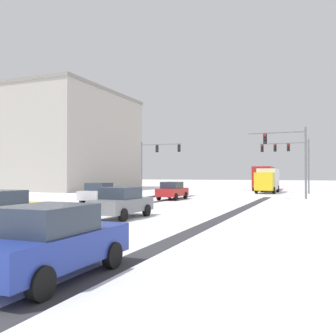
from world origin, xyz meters
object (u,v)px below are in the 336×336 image
at_px(traffic_signal_far_right, 288,154).
at_px(traffic_signal_near_right, 290,151).
at_px(traffic_signal_far_left, 155,156).
at_px(office_building_far_left_block, 33,143).
at_px(car_blue_fifth, 50,241).
at_px(car_red_lead, 172,191).
at_px(box_truck_delivery, 267,180).
at_px(car_yellow_cab_fourth, 0,210).
at_px(car_white_second, 100,193).
at_px(car_grey_third, 122,202).
at_px(bus_oncoming, 265,176).

height_order(traffic_signal_far_right, traffic_signal_near_right, same).
xyz_separation_m(traffic_signal_far_left, office_building_far_left_block, (-24.08, 5.20, 2.89)).
distance_m(traffic_signal_far_right, car_blue_fifth, 40.86).
bearing_deg(traffic_signal_near_right, traffic_signal_far_left, 154.21).
distance_m(traffic_signal_near_right, car_red_lead, 11.14).
bearing_deg(traffic_signal_near_right, box_truck_delivery, 105.40).
distance_m(traffic_signal_far_right, car_yellow_cab_fourth, 36.71).
relative_size(traffic_signal_far_right, car_white_second, 1.55).
bearing_deg(office_building_far_left_block, traffic_signal_far_right, -1.66).
xyz_separation_m(traffic_signal_near_right, box_truck_delivery, (-3.50, 12.71, -2.73)).
height_order(traffic_signal_far_right, office_building_far_left_block, office_building_far_left_block).
bearing_deg(car_grey_third, bus_oncoming, 86.55).
xyz_separation_m(traffic_signal_near_right, car_red_lead, (-10.02, -3.32, -3.55)).
bearing_deg(traffic_signal_far_right, car_grey_third, -101.91).
relative_size(car_white_second, car_yellow_cab_fourth, 1.02).
distance_m(car_grey_third, bus_oncoming, 38.99).
bearing_deg(bus_oncoming, car_yellow_cab_fourth, -96.66).
xyz_separation_m(car_yellow_cab_fourth, office_building_far_left_block, (-30.80, 36.49, 6.68)).
relative_size(car_yellow_cab_fourth, car_blue_fifth, 1.00).
distance_m(car_yellow_cab_fourth, bus_oncoming, 44.61).
bearing_deg(car_white_second, bus_oncoming, 73.58).
height_order(traffic_signal_far_left, car_blue_fifth, traffic_signal_far_left).
bearing_deg(traffic_signal_far_left, traffic_signal_near_right, -25.79).
xyz_separation_m(car_red_lead, office_building_far_left_block, (-30.88, 16.64, 6.68)).
xyz_separation_m(car_blue_fifth, office_building_far_left_block, (-37.73, 41.77, 6.68)).
bearing_deg(box_truck_delivery, traffic_signal_near_right, -74.60).
relative_size(traffic_signal_far_right, car_grey_third, 1.57).
relative_size(traffic_signal_far_left, office_building_far_left_block, 0.22).
bearing_deg(traffic_signal_far_left, car_grey_third, -69.78).
xyz_separation_m(car_blue_fifth, bus_oncoming, (-1.76, 49.56, 1.18)).
height_order(car_yellow_cab_fourth, bus_oncoming, bus_oncoming).
relative_size(car_grey_third, car_yellow_cab_fourth, 1.01).
bearing_deg(office_building_far_left_block, car_red_lead, -28.32).
distance_m(car_red_lead, bus_oncoming, 24.99).
xyz_separation_m(car_yellow_cab_fourth, box_truck_delivery, (6.59, 35.89, 0.82)).
bearing_deg(car_grey_third, traffic_signal_far_right, 78.09).
bearing_deg(bus_oncoming, car_blue_fifth, -87.97).
xyz_separation_m(box_truck_delivery, office_building_far_left_block, (-37.40, 0.61, 5.87)).
distance_m(car_grey_third, office_building_far_left_block, 46.29).
bearing_deg(traffic_signal_far_right, traffic_signal_near_right, -85.52).
bearing_deg(car_white_second, traffic_signal_far_right, 58.98).
bearing_deg(traffic_signal_far_left, car_yellow_cab_fourth, -77.88).
height_order(car_grey_third, car_yellow_cab_fourth, same).
height_order(car_yellow_cab_fourth, office_building_far_left_block, office_building_far_left_block).
xyz_separation_m(car_red_lead, car_blue_fifth, (6.86, -25.13, 0.00)).
xyz_separation_m(car_grey_third, office_building_far_left_block, (-33.63, 31.11, 6.68)).
bearing_deg(traffic_signal_near_right, car_yellow_cab_fourth, -113.54).
height_order(traffic_signal_near_right, traffic_signal_far_left, same).
distance_m(traffic_signal_far_left, car_yellow_cab_fourth, 32.23).
distance_m(car_grey_third, car_blue_fifth, 11.42).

